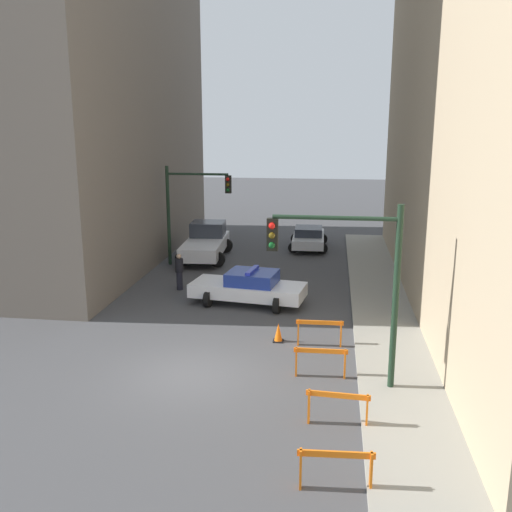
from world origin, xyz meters
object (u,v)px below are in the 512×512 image
(white_truck, at_px, (206,242))
(barrier_mid, at_px, (338,403))
(traffic_light_far, at_px, (188,201))
(pedestrian_crossing, at_px, (179,271))
(traffic_light_near, at_px, (353,269))
(traffic_cone, at_px, (278,333))
(barrier_corner, at_px, (320,329))
(parked_car_near, at_px, (309,237))
(barrier_front, at_px, (336,464))
(police_car, at_px, (249,287))
(barrier_back, at_px, (321,358))

(white_truck, xyz_separation_m, barrier_mid, (7.20, -17.11, -0.29))
(traffic_light_far, xyz_separation_m, pedestrian_crossing, (0.65, -4.48, -2.54))
(traffic_light_near, distance_m, traffic_cone, 5.12)
(traffic_light_far, xyz_separation_m, barrier_corner, (7.11, -10.27, -2.78))
(parked_car_near, bearing_deg, barrier_mid, -86.45)
(barrier_front, relative_size, barrier_mid, 1.00)
(traffic_light_near, height_order, barrier_corner, traffic_light_near)
(traffic_light_near, height_order, parked_car_near, traffic_light_near)
(parked_car_near, xyz_separation_m, barrier_mid, (1.67, -20.33, -0.06))
(police_car, height_order, white_truck, white_truck)
(barrier_mid, xyz_separation_m, barrier_back, (-0.50, 2.76, 0.00))
(police_car, height_order, traffic_cone, police_car)
(pedestrian_crossing, distance_m, barrier_mid, 13.05)
(police_car, xyz_separation_m, white_truck, (-3.57, 7.74, 0.18))
(parked_car_near, relative_size, barrier_back, 2.71)
(barrier_corner, bearing_deg, police_car, 125.98)
(parked_car_near, relative_size, barrier_mid, 2.71)
(barrier_back, bearing_deg, parked_car_near, 93.81)
(parked_car_near, bearing_deg, barrier_corner, -87.09)
(police_car, bearing_deg, traffic_cone, -149.53)
(white_truck, xyz_separation_m, barrier_corner, (6.61, -11.93, -0.29))
(police_car, relative_size, white_truck, 0.89)
(barrier_mid, bearing_deg, barrier_front, -91.07)
(traffic_light_far, relative_size, barrier_back, 3.25)
(police_car, height_order, parked_car_near, police_car)
(traffic_light_near, relative_size, barrier_front, 3.25)
(traffic_light_far, bearing_deg, traffic_light_near, -58.88)
(parked_car_near, distance_m, barrier_corner, 15.18)
(barrier_mid, bearing_deg, barrier_corner, 96.54)
(white_truck, relative_size, barrier_front, 3.44)
(traffic_light_near, relative_size, traffic_cone, 7.93)
(barrier_front, bearing_deg, police_car, 106.68)
(traffic_light_far, xyz_separation_m, police_car, (4.07, -6.09, -2.67))
(barrier_back, bearing_deg, police_car, 115.34)
(barrier_mid, height_order, traffic_cone, barrier_mid)
(traffic_light_far, distance_m, barrier_back, 14.87)
(traffic_light_near, bearing_deg, traffic_cone, 126.00)
(police_car, height_order, barrier_corner, police_car)
(pedestrian_crossing, xyz_separation_m, barrier_back, (6.55, -8.23, -0.24))
(barrier_back, bearing_deg, traffic_cone, 119.92)
(traffic_cone, bearing_deg, police_car, 112.11)
(barrier_front, bearing_deg, barrier_back, 94.82)
(traffic_light_near, bearing_deg, police_car, 118.79)
(parked_car_near, bearing_deg, traffic_light_near, -84.86)
(white_truck, relative_size, parked_car_near, 1.27)
(traffic_light_near, height_order, barrier_mid, traffic_light_near)
(traffic_light_near, height_order, white_truck, traffic_light_near)
(white_truck, bearing_deg, pedestrian_crossing, -91.84)
(police_car, xyz_separation_m, barrier_corner, (3.04, -4.19, -0.11))
(parked_car_near, height_order, pedestrian_crossing, pedestrian_crossing)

